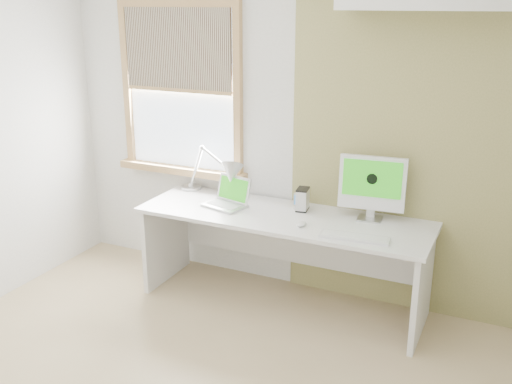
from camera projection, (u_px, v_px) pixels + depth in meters
The scene contains 11 objects.
room at pixel (170, 194), 3.03m from camera, with size 4.04×3.54×2.64m.
accent_wall at pixel (426, 143), 4.12m from camera, with size 2.00×0.02×2.60m, color olive.
window at pixel (180, 90), 4.83m from camera, with size 1.20×0.14×1.42m.
desk at pixel (286, 237), 4.48m from camera, with size 2.20×0.70×0.73m.
desk_lamp at pixel (223, 174), 4.66m from camera, with size 0.68×0.38×0.40m.
laptop at pixel (228, 199), 4.56m from camera, with size 0.37×0.32×0.22m.
phone_dock at pixel (297, 204), 4.49m from camera, with size 0.07×0.07×0.12m.
external_drive at pixel (303, 199), 4.45m from camera, with size 0.10×0.14×0.17m.
imac at pixel (372, 184), 4.22m from camera, with size 0.48×0.17×0.47m.
keyboard at pixel (354, 237), 3.94m from camera, with size 0.48×0.18×0.02m.
mouse at pixel (301, 224), 4.15m from camera, with size 0.06×0.09×0.03m, color white.
Camera 1 is at (1.62, -2.42, 2.25)m, focal length 41.25 mm.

